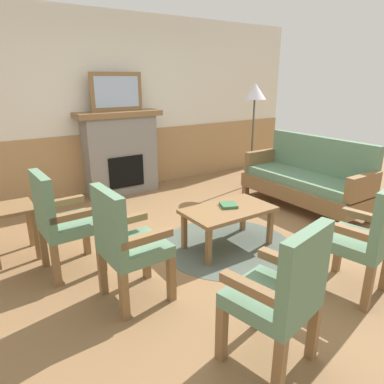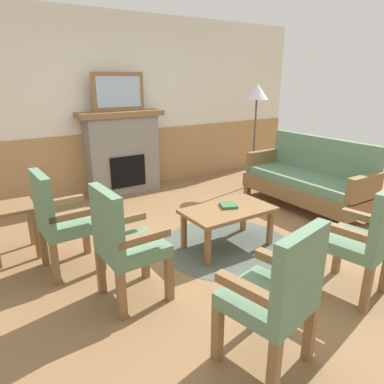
{
  "view_description": "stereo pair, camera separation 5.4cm",
  "coord_description": "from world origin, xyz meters",
  "px_view_note": "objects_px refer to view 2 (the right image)",
  "views": [
    {
      "loc": [
        -2.04,
        -2.69,
        1.77
      ],
      "look_at": [
        0.0,
        0.35,
        0.55
      ],
      "focal_mm": 32.47,
      "sensor_mm": 36.0,
      "label": 1
    },
    {
      "loc": [
        -2.0,
        -2.72,
        1.77
      ],
      "look_at": [
        0.0,
        0.35,
        0.55
      ],
      "focal_mm": 32.47,
      "sensor_mm": 36.0,
      "label": 2
    }
  ],
  "objects_px": {
    "side_table": "(11,217)",
    "book_on_table": "(228,205)",
    "armchair_near_fireplace": "(60,218)",
    "armchair_front_center": "(366,237)",
    "floor_lamp_by_couch": "(257,98)",
    "framed_picture": "(119,92)",
    "armchair_by_window_left": "(124,240)",
    "armchair_front_left": "(277,292)",
    "coffee_table": "(228,213)",
    "fireplace": "(122,152)",
    "couch": "(308,181)"
  },
  "relations": [
    {
      "from": "coffee_table",
      "to": "armchair_near_fireplace",
      "type": "relative_size",
      "value": 0.98
    },
    {
      "from": "framed_picture",
      "to": "floor_lamp_by_couch",
      "type": "relative_size",
      "value": 0.48
    },
    {
      "from": "fireplace",
      "to": "framed_picture",
      "type": "relative_size",
      "value": 1.62
    },
    {
      "from": "framed_picture",
      "to": "book_on_table",
      "type": "height_order",
      "value": "framed_picture"
    },
    {
      "from": "floor_lamp_by_couch",
      "to": "armchair_front_left",
      "type": "bearing_deg",
      "value": -130.54
    },
    {
      "from": "framed_picture",
      "to": "side_table",
      "type": "xyz_separation_m",
      "value": [
        -1.76,
        -1.38,
        -1.13
      ]
    },
    {
      "from": "coffee_table",
      "to": "armchair_front_left",
      "type": "relative_size",
      "value": 0.98
    },
    {
      "from": "fireplace",
      "to": "armchair_near_fireplace",
      "type": "relative_size",
      "value": 1.33
    },
    {
      "from": "framed_picture",
      "to": "side_table",
      "type": "height_order",
      "value": "framed_picture"
    },
    {
      "from": "framed_picture",
      "to": "armchair_front_center",
      "type": "bearing_deg",
      "value": -81.21
    },
    {
      "from": "armchair_near_fireplace",
      "to": "armchair_by_window_left",
      "type": "distance_m",
      "value": 0.82
    },
    {
      "from": "fireplace",
      "to": "couch",
      "type": "bearing_deg",
      "value": -47.75
    },
    {
      "from": "coffee_table",
      "to": "armchair_front_left",
      "type": "bearing_deg",
      "value": -118.6
    },
    {
      "from": "armchair_by_window_left",
      "to": "armchair_front_left",
      "type": "bearing_deg",
      "value": -66.69
    },
    {
      "from": "book_on_table",
      "to": "armchair_front_left",
      "type": "height_order",
      "value": "armchair_front_left"
    },
    {
      "from": "side_table",
      "to": "book_on_table",
      "type": "bearing_deg",
      "value": -26.06
    },
    {
      "from": "couch",
      "to": "floor_lamp_by_couch",
      "type": "height_order",
      "value": "floor_lamp_by_couch"
    },
    {
      "from": "armchair_near_fireplace",
      "to": "side_table",
      "type": "relative_size",
      "value": 1.78
    },
    {
      "from": "coffee_table",
      "to": "side_table",
      "type": "bearing_deg",
      "value": 152.53
    },
    {
      "from": "fireplace",
      "to": "framed_picture",
      "type": "distance_m",
      "value": 0.91
    },
    {
      "from": "book_on_table",
      "to": "armchair_near_fireplace",
      "type": "distance_m",
      "value": 1.7
    },
    {
      "from": "armchair_near_fireplace",
      "to": "side_table",
      "type": "bearing_deg",
      "value": 122.45
    },
    {
      "from": "couch",
      "to": "armchair_near_fireplace",
      "type": "distance_m",
      "value": 3.29
    },
    {
      "from": "fireplace",
      "to": "floor_lamp_by_couch",
      "type": "height_order",
      "value": "floor_lamp_by_couch"
    },
    {
      "from": "fireplace",
      "to": "couch",
      "type": "xyz_separation_m",
      "value": [
        1.88,
        -2.07,
        -0.26
      ]
    },
    {
      "from": "armchair_near_fireplace",
      "to": "armchair_front_center",
      "type": "relative_size",
      "value": 1.0
    },
    {
      "from": "armchair_front_center",
      "to": "armchair_front_left",
      "type": "bearing_deg",
      "value": -172.45
    },
    {
      "from": "side_table",
      "to": "floor_lamp_by_couch",
      "type": "relative_size",
      "value": 0.33
    },
    {
      "from": "armchair_by_window_left",
      "to": "armchair_front_left",
      "type": "xyz_separation_m",
      "value": [
        0.5,
        -1.16,
        0.0
      ]
    },
    {
      "from": "couch",
      "to": "floor_lamp_by_couch",
      "type": "bearing_deg",
      "value": 85.91
    },
    {
      "from": "couch",
      "to": "armchair_by_window_left",
      "type": "xyz_separation_m",
      "value": [
        -2.97,
        -0.63,
        0.14
      ]
    },
    {
      "from": "coffee_table",
      "to": "armchair_front_left",
      "type": "height_order",
      "value": "armchair_front_left"
    },
    {
      "from": "armchair_by_window_left",
      "to": "floor_lamp_by_couch",
      "type": "height_order",
      "value": "floor_lamp_by_couch"
    },
    {
      "from": "book_on_table",
      "to": "armchair_near_fireplace",
      "type": "relative_size",
      "value": 0.18
    },
    {
      "from": "armchair_front_center",
      "to": "book_on_table",
      "type": "bearing_deg",
      "value": 104.05
    },
    {
      "from": "armchair_by_window_left",
      "to": "floor_lamp_by_couch",
      "type": "relative_size",
      "value": 0.58
    },
    {
      "from": "armchair_by_window_left",
      "to": "fireplace",
      "type": "bearing_deg",
      "value": 67.86
    },
    {
      "from": "armchair_front_center",
      "to": "side_table",
      "type": "xyz_separation_m",
      "value": [
        -2.34,
        2.32,
        -0.1
      ]
    },
    {
      "from": "framed_picture",
      "to": "armchair_front_left",
      "type": "relative_size",
      "value": 0.82
    },
    {
      "from": "book_on_table",
      "to": "floor_lamp_by_couch",
      "type": "height_order",
      "value": "floor_lamp_by_couch"
    },
    {
      "from": "book_on_table",
      "to": "floor_lamp_by_couch",
      "type": "distance_m",
      "value": 2.49
    },
    {
      "from": "armchair_front_left",
      "to": "side_table",
      "type": "xyz_separation_m",
      "value": [
        -1.17,
        2.48,
        -0.1
      ]
    },
    {
      "from": "couch",
      "to": "floor_lamp_by_couch",
      "type": "relative_size",
      "value": 1.07
    },
    {
      "from": "fireplace",
      "to": "book_on_table",
      "type": "bearing_deg",
      "value": -84.29
    },
    {
      "from": "fireplace",
      "to": "framed_picture",
      "type": "height_order",
      "value": "framed_picture"
    },
    {
      "from": "coffee_table",
      "to": "book_on_table",
      "type": "distance_m",
      "value": 0.09
    },
    {
      "from": "armchair_by_window_left",
      "to": "floor_lamp_by_couch",
      "type": "xyz_separation_m",
      "value": [
        3.06,
        1.83,
        0.91
      ]
    },
    {
      "from": "couch",
      "to": "coffee_table",
      "type": "xyz_separation_m",
      "value": [
        -1.68,
        -0.33,
        -0.01
      ]
    },
    {
      "from": "coffee_table",
      "to": "armchair_front_left",
      "type": "distance_m",
      "value": 1.67
    },
    {
      "from": "framed_picture",
      "to": "book_on_table",
      "type": "distance_m",
      "value": 2.61
    }
  ]
}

